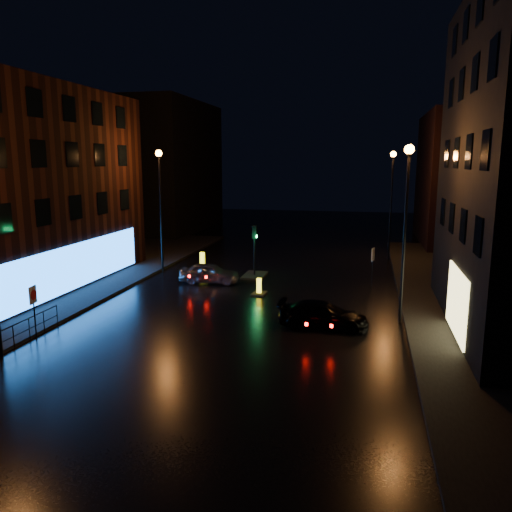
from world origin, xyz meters
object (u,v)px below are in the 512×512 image
object	(u,v)px
dark_sedan	(323,315)
road_sign_left	(33,299)
traffic_signal	(254,269)
bollard_far	(202,265)
silver_hatchback	(209,273)
bollard_near	(259,291)
road_sign_right	(373,258)

from	to	relation	value
dark_sedan	road_sign_left	bearing A→B (deg)	109.57
traffic_signal	bollard_far	bearing A→B (deg)	158.37
traffic_signal	silver_hatchback	bearing A→B (deg)	-134.64
bollard_far	road_sign_left	distance (m)	15.67
traffic_signal	dark_sedan	xyz separation A→B (m)	(5.47, -9.60, 0.10)
traffic_signal	bollard_near	xyz separation A→B (m)	(1.29, -4.47, -0.29)
bollard_far	silver_hatchback	bearing A→B (deg)	-58.01
road_sign_left	road_sign_right	distance (m)	19.09
silver_hatchback	road_sign_right	world-z (taller)	road_sign_right
dark_sedan	road_sign_right	world-z (taller)	road_sign_right
silver_hatchback	bollard_far	size ratio (longest dim) A/B	2.61
dark_sedan	bollard_far	world-z (taller)	dark_sedan
traffic_signal	road_sign_left	xyz separation A→B (m)	(-6.70, -13.72, 1.24)
bollard_near	bollard_far	distance (m)	8.28
silver_hatchback	road_sign_left	bearing A→B (deg)	152.38
silver_hatchback	bollard_near	world-z (taller)	silver_hatchback
bollard_near	road_sign_right	bearing A→B (deg)	30.75
road_sign_left	dark_sedan	bearing A→B (deg)	9.59
silver_hatchback	bollard_near	distance (m)	4.23
dark_sedan	traffic_signal	bearing A→B (deg)	30.55
dark_sedan	bollard_near	world-z (taller)	dark_sedan
silver_hatchback	bollard_far	bearing A→B (deg)	17.69
bollard_far	road_sign_left	xyz separation A→B (m)	(-2.45, -15.40, 1.49)
road_sign_right	road_sign_left	bearing A→B (deg)	55.42
traffic_signal	silver_hatchback	world-z (taller)	traffic_signal
road_sign_right	bollard_far	bearing A→B (deg)	0.87
bollard_near	bollard_far	size ratio (longest dim) A/B	0.79
silver_hatchback	bollard_far	xyz separation A→B (m)	(-1.86, 4.10, -0.39)
bollard_near	bollard_far	bearing A→B (deg)	135.61
bollard_near	bollard_far	xyz separation A→B (m)	(-5.54, 6.15, 0.05)
bollard_far	road_sign_left	world-z (taller)	road_sign_left
traffic_signal	dark_sedan	bearing A→B (deg)	-60.31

